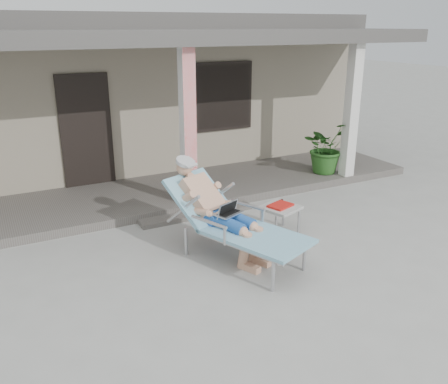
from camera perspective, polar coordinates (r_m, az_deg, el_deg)
ground at (r=6.59m, az=3.40°, el=-8.37°), size 60.00×60.00×0.00m
house at (r=11.96m, az=-12.78°, el=12.23°), size 10.40×5.40×3.30m
porch_deck at (r=9.05m, az=-6.26°, el=-0.01°), size 10.00×2.00×0.15m
porch_overhang at (r=8.50m, az=-6.81°, el=17.40°), size 10.00×2.30×2.85m
porch_step at (r=8.07m, az=-3.27°, el=-2.68°), size 2.00×0.30×0.07m
lounger at (r=6.41m, az=0.16°, el=-0.70°), size 1.52×2.23×1.40m
side_table at (r=7.36m, az=6.78°, el=-2.03°), size 0.66×0.66×0.47m
potted_palm at (r=10.07m, az=12.19°, el=5.30°), size 1.11×1.01×1.07m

